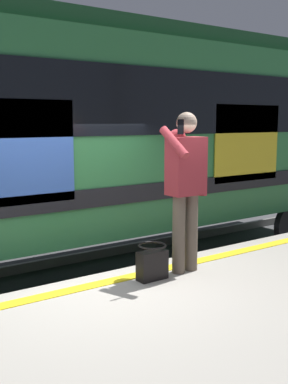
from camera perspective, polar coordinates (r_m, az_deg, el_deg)
name	(u,v)px	position (r m, az deg, el deg)	size (l,w,h in m)	color
ground_plane	(98,351)	(5.53, -5.66, -18.71)	(25.15, 25.15, 0.00)	#3D3D3F
safety_line	(111,281)	(4.93, -4.07, -10.78)	(13.51, 0.16, 0.01)	yellow
track_rail_near	(39,298)	(6.87, -12.72, -12.50)	(17.92, 0.08, 0.16)	slate
track_rail_far	(4,271)	(8.15, -16.66, -9.24)	(17.92, 0.08, 0.16)	slate
train_carriage	(96,128)	(7.65, -5.85, 7.78)	(10.81, 3.04, 3.77)	#2D723F
passenger	(186,179)	(5.04, 5.09, 1.59)	(0.57, 0.55, 1.74)	brown
handbag	(152,263)	(4.93, 1.01, -8.67)	(0.32, 0.29, 0.38)	black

